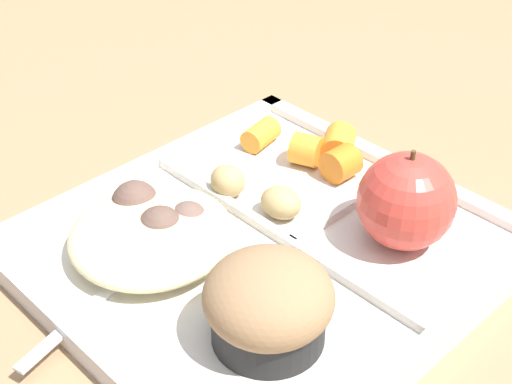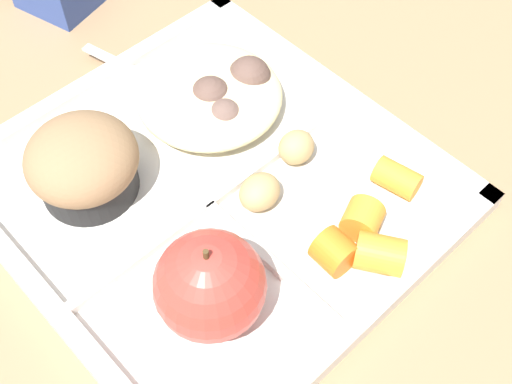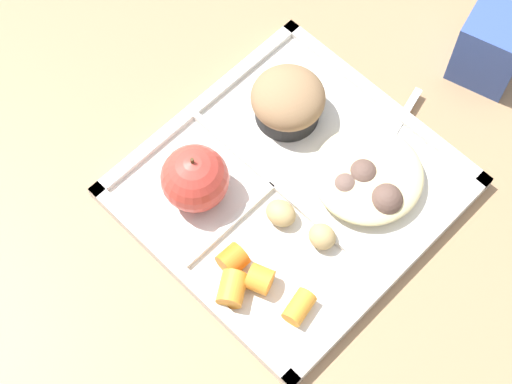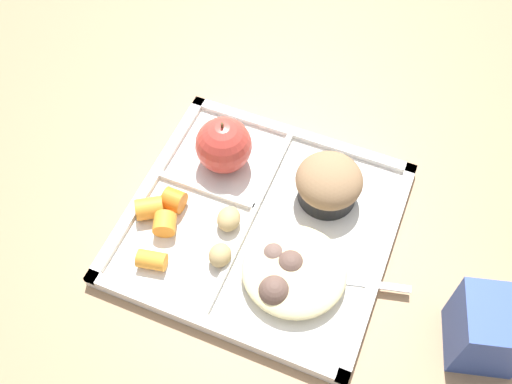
# 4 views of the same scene
# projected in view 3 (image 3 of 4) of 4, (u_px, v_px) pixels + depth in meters

# --- Properties ---
(ground) EXTENTS (6.00, 6.00, 0.00)m
(ground) POSITION_uv_depth(u_px,v_px,m) (291.00, 191.00, 0.89)
(ground) COLOR #997551
(lunch_tray) EXTENTS (0.31, 0.30, 0.02)m
(lunch_tray) POSITION_uv_depth(u_px,v_px,m) (290.00, 189.00, 0.88)
(lunch_tray) COLOR silver
(lunch_tray) RESTS_ON ground
(green_apple) EXTENTS (0.07, 0.07, 0.08)m
(green_apple) POSITION_uv_depth(u_px,v_px,m) (195.00, 179.00, 0.84)
(green_apple) COLOR #C63D33
(green_apple) RESTS_ON lunch_tray
(bran_muffin) EXTENTS (0.08, 0.08, 0.06)m
(bran_muffin) POSITION_uv_depth(u_px,v_px,m) (288.00, 101.00, 0.89)
(bran_muffin) COLOR black
(bran_muffin) RESTS_ON lunch_tray
(carrot_slice_diagonal) EXTENTS (0.04, 0.04, 0.03)m
(carrot_slice_diagonal) POSITION_uv_depth(u_px,v_px,m) (232.00, 289.00, 0.81)
(carrot_slice_diagonal) COLOR orange
(carrot_slice_diagonal) RESTS_ON lunch_tray
(carrot_slice_large) EXTENTS (0.03, 0.03, 0.03)m
(carrot_slice_large) POSITION_uv_depth(u_px,v_px,m) (260.00, 279.00, 0.82)
(carrot_slice_large) COLOR orange
(carrot_slice_large) RESTS_ON lunch_tray
(carrot_slice_edge) EXTENTS (0.04, 0.03, 0.02)m
(carrot_slice_edge) POSITION_uv_depth(u_px,v_px,m) (299.00, 307.00, 0.81)
(carrot_slice_edge) COLOR orange
(carrot_slice_edge) RESTS_ON lunch_tray
(carrot_slice_small) EXTENTS (0.03, 0.03, 0.03)m
(carrot_slice_small) POSITION_uv_depth(u_px,v_px,m) (233.00, 260.00, 0.82)
(carrot_slice_small) COLOR orange
(carrot_slice_small) RESTS_ON lunch_tray
(potato_chunk_wedge) EXTENTS (0.03, 0.03, 0.03)m
(potato_chunk_wedge) POSITION_uv_depth(u_px,v_px,m) (322.00, 237.00, 0.84)
(potato_chunk_wedge) COLOR tan
(potato_chunk_wedge) RESTS_ON lunch_tray
(potato_chunk_large) EXTENTS (0.03, 0.04, 0.02)m
(potato_chunk_large) POSITION_uv_depth(u_px,v_px,m) (281.00, 213.00, 0.85)
(potato_chunk_large) COLOR tan
(potato_chunk_large) RESTS_ON lunch_tray
(egg_noodle_pile) EXTENTS (0.12, 0.12, 0.03)m
(egg_noodle_pile) POSITION_uv_depth(u_px,v_px,m) (368.00, 175.00, 0.87)
(egg_noodle_pile) COLOR beige
(egg_noodle_pile) RESTS_ON lunch_tray
(meatball_side) EXTENTS (0.03, 0.03, 0.03)m
(meatball_side) POSITION_uv_depth(u_px,v_px,m) (345.00, 186.00, 0.86)
(meatball_side) COLOR brown
(meatball_side) RESTS_ON lunch_tray
(meatball_center) EXTENTS (0.04, 0.04, 0.04)m
(meatball_center) POSITION_uv_depth(u_px,v_px,m) (386.00, 200.00, 0.85)
(meatball_center) COLOR brown
(meatball_center) RESTS_ON lunch_tray
(meatball_front) EXTENTS (0.04, 0.04, 0.04)m
(meatball_front) POSITION_uv_depth(u_px,v_px,m) (362.00, 175.00, 0.86)
(meatball_front) COLOR brown
(meatball_front) RESTS_ON lunch_tray
(plastic_fork) EXTENTS (0.15, 0.05, 0.00)m
(plastic_fork) POSITION_uv_depth(u_px,v_px,m) (383.00, 148.00, 0.89)
(plastic_fork) COLOR white
(plastic_fork) RESTS_ON lunch_tray
(milk_carton) EXTENTS (0.08, 0.08, 0.09)m
(milk_carton) POSITION_uv_depth(u_px,v_px,m) (492.00, 46.00, 0.91)
(milk_carton) COLOR #334C99
(milk_carton) RESTS_ON ground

